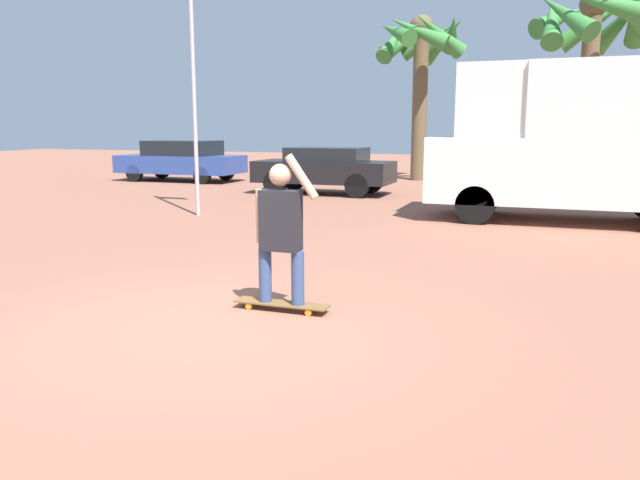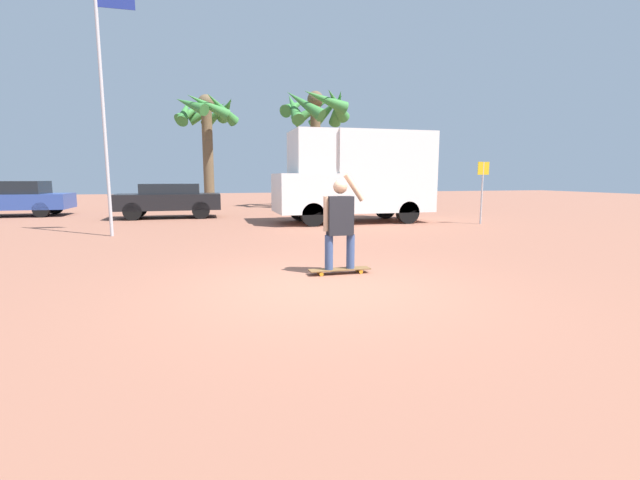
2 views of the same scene
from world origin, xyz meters
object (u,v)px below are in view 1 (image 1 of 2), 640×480
Objects in this scene: camper_van at (577,138)px; palm_tree_near_van at (593,28)px; person_skateboarder at (281,225)px; flagpole at (195,30)px; parked_car_blue at (181,160)px; palm_tree_center_background at (421,49)px; skateboard at (282,304)px; parked_car_black at (325,169)px.

palm_tree_near_van is at bearing 86.14° from camper_van.
flagpole is (-4.65, 6.17, 3.08)m from person_skateboarder.
palm_tree_center_background is (8.14, 3.43, 4.00)m from parked_car_blue.
palm_tree_near_van is at bearing 76.91° from person_skateboarder.
flagpole is (-4.65, 6.17, 3.95)m from skateboard.
parked_car_blue is 9.69m from palm_tree_center_background.
parked_car_blue is (-6.49, 2.46, 0.02)m from parked_car_black.
person_skateboarder reaches higher than skateboard.
skateboard is at bearing -111.60° from camper_van.
flagpole is (-2.70, -11.21, -0.75)m from palm_tree_center_background.
skateboard is at bearing -103.09° from palm_tree_near_van.
skateboard is at bearing -54.14° from parked_car_blue.
camper_van is 14.56m from parked_car_blue.
palm_tree_center_background reaches higher than parked_car_black.
camper_van reaches higher than parked_car_black.
palm_tree_near_van is at bearing 8.29° from parked_car_blue.
flagpole is at bearing 126.98° from skateboard.
person_skateboarder is 17.21m from parked_car_blue.
palm_tree_center_background is (-5.66, 1.42, -0.25)m from palm_tree_near_van.
skateboard is at bearing 0.00° from person_skateboarder.
palm_tree_center_background is 11.56m from flagpole.
camper_van is at bearing -24.08° from parked_car_blue.
camper_van is 0.89× the size of palm_tree_near_van.
camper_van is at bearing -61.30° from palm_tree_center_background.
flagpole reaches higher than parked_car_black.
palm_tree_near_van is (13.80, 2.01, 4.25)m from parked_car_blue.
palm_tree_center_background is (1.65, 5.89, 4.02)m from parked_car_black.
parked_car_black is at bearing 152.86° from camper_van.
parked_car_black is 9.57m from palm_tree_near_van.
person_skateboarder is 0.23× the size of flagpole.
palm_tree_center_background reaches higher than camper_van.
parked_car_blue is at bearing 125.86° from skateboard.
palm_tree_center_background is at bearing 22.87° from parked_car_blue.
person_skateboarder is 8.32m from flagpole.
camper_van is 8.60m from palm_tree_near_van.
camper_van reaches higher than person_skateboarder.
person_skateboarder is at bearing -111.60° from camper_van.
palm_tree_near_van is 12.91m from flagpole.
camper_van is (3.18, 8.02, 0.81)m from person_skateboarder.
skateboard is 8.68m from flagpole.
parked_car_blue reaches higher than skateboard.
person_skateboarder is at bearing -72.64° from parked_car_black.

